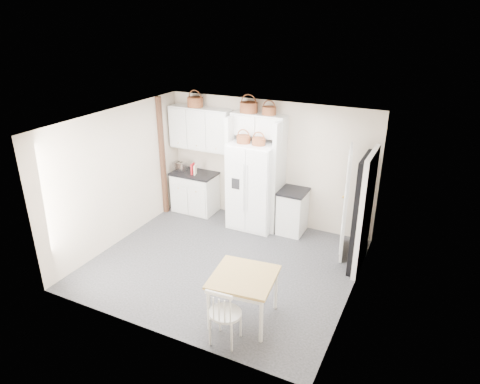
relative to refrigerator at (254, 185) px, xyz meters
The scene contains 27 objects.
floor 1.86m from the refrigerator, 84.70° to the right, with size 4.50×4.50×0.00m, color black.
ceiling 2.35m from the refrigerator, 84.70° to the right, with size 4.50×4.50×0.00m, color white.
wall_back 0.57m from the refrigerator, 68.69° to the left, with size 4.50×4.50×0.00m, color beige.
wall_left 2.68m from the refrigerator, 142.43° to the right, with size 4.00×4.00×0.00m, color beige.
wall_right 2.92m from the refrigerator, 33.95° to the right, with size 4.00×4.00×0.00m, color beige.
refrigerator is the anchor object (origin of this frame).
base_cab_left 1.55m from the refrigerator, behind, with size 0.95×0.60×0.88m, color silver.
base_cab_right 0.96m from the refrigerator, ahead, with size 0.50×0.60×0.88m, color silver.
dining_table 3.05m from the refrigerator, 68.34° to the right, with size 0.89×0.89×0.74m, color olive.
windsor_chair 3.53m from the refrigerator, 71.82° to the right, with size 0.46×0.42×0.94m, color silver.
counter_left 1.48m from the refrigerator, behind, with size 0.98×0.64×0.04m, color black.
counter_right 0.84m from the refrigerator, ahead, with size 0.54×0.64×0.04m, color black.
toaster 1.83m from the refrigerator, behind, with size 0.30×0.17×0.21m, color silver.
cookbook_red 1.47m from the refrigerator, behind, with size 0.04×0.16×0.24m, color red.
cookbook_cream 1.41m from the refrigerator, behind, with size 0.03×0.14×0.21m, color beige.
basket_upper_b 2.14m from the refrigerator, behind, with size 0.34×0.34×0.20m, color maroon.
basket_bridge_a 1.58m from the refrigerator, 137.03° to the left, with size 0.36×0.36×0.20m, color maroon.
basket_bridge_b 1.55m from the refrigerator, 46.01° to the left, with size 0.28×0.28×0.16m, color maroon.
basket_fridge_a 1.00m from the refrigerator, 152.12° to the right, with size 0.28×0.28×0.15m, color maroon.
basket_fridge_b 0.99m from the refrigerator, 36.32° to the right, with size 0.27×0.27×0.14m, color maroon.
upper_cabinet 1.69m from the refrigerator, behind, with size 1.40×0.34×0.90m, color silver.
bridge_cabinet 1.24m from the refrigerator, 90.00° to the left, with size 1.12×0.34×0.45m, color silver.
fridge_panel_left 0.57m from the refrigerator, behind, with size 0.08×0.60×2.30m, color silver.
fridge_panel_right 0.57m from the refrigerator, ahead, with size 0.08×0.60×2.30m, color silver.
trim_post 2.10m from the refrigerator, behind, with size 0.09×0.09×2.60m, color #46321D.
doorway_void 2.39m from the refrigerator, 14.92° to the right, with size 0.18×0.85×2.05m, color black.
door_slab 1.97m from the refrigerator, ahead, with size 0.80×0.04×2.05m, color white.
Camera 1 is at (3.16, -5.80, 4.21)m, focal length 32.00 mm.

